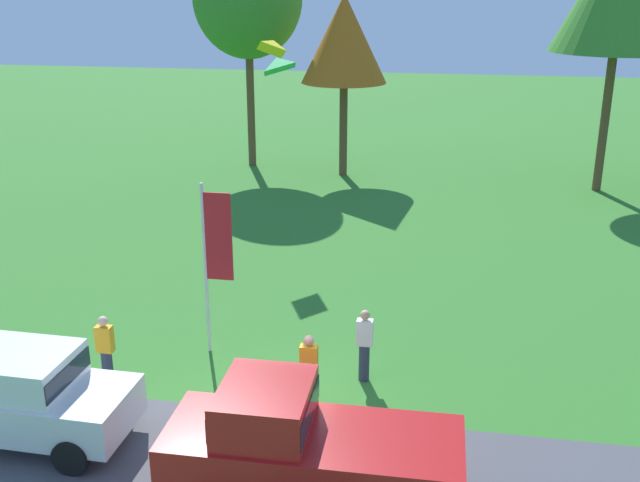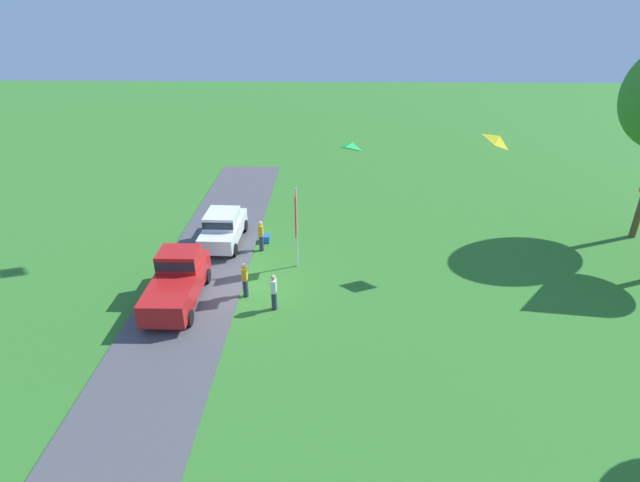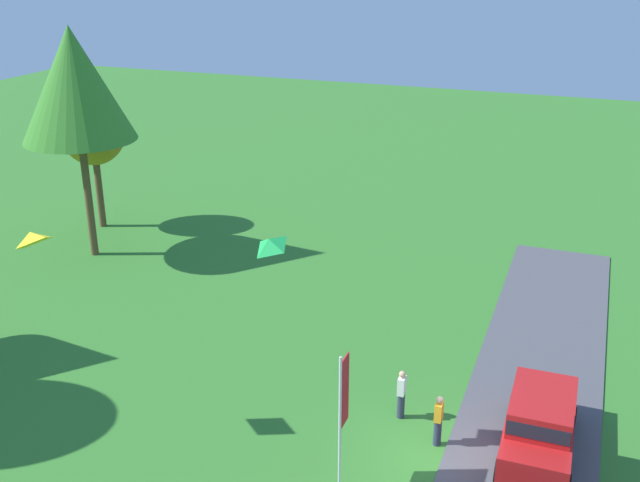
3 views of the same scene
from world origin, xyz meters
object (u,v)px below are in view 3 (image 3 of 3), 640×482
object	(u,v)px
car_pickup_mid_row	(539,427)
person_beside_suv	(438,420)
tree_lone_near	(92,130)
person_watching_sky	(401,394)
kite_diamond_low_drifter	(31,237)
kite_diamond_trailing_tail	(269,244)
flag_banner	(343,402)
tree_far_left	(75,84)

from	to	relation	value
car_pickup_mid_row	person_beside_suv	distance (m)	2.94
car_pickup_mid_row	tree_lone_near	xyz separation A→B (m)	(11.88, 23.94, 4.20)
person_beside_suv	tree_lone_near	world-z (taller)	tree_lone_near
person_watching_sky	kite_diamond_low_drifter	distance (m)	12.22
tree_lone_near	kite_diamond_trailing_tail	bearing A→B (deg)	-130.52
kite_diamond_low_drifter	flag_banner	bearing A→B (deg)	-85.65
tree_far_left	kite_diamond_low_drifter	distance (m)	14.50
kite_diamond_trailing_tail	person_watching_sky	bearing A→B (deg)	-51.08
tree_far_left	tree_lone_near	bearing A→B (deg)	30.25
person_watching_sky	flag_banner	distance (m)	4.10
kite_diamond_trailing_tail	kite_diamond_low_drifter	world-z (taller)	kite_diamond_trailing_tail
tree_lone_near	person_beside_suv	bearing A→B (deg)	-120.31
person_watching_sky	tree_far_left	world-z (taller)	tree_far_left
person_watching_sky	tree_lone_near	size ratio (longest dim) A/B	0.24
tree_lone_near	kite_diamond_trailing_tail	size ratio (longest dim) A/B	9.12
person_watching_sky	kite_diamond_trailing_tail	xyz separation A→B (m)	(-2.65, 3.29, 5.70)
car_pickup_mid_row	tree_far_left	world-z (taller)	tree_far_left
person_watching_sky	flag_banner	bearing A→B (deg)	168.32
tree_far_left	kite_diamond_trailing_tail	bearing A→B (deg)	-126.28
car_pickup_mid_row	tree_lone_near	bearing A→B (deg)	63.61
car_pickup_mid_row	kite_diamond_trailing_tail	xyz separation A→B (m)	(-2.09, 7.59, 5.47)
flag_banner	kite_diamond_low_drifter	size ratio (longest dim) A/B	4.15
car_pickup_mid_row	kite_diamond_trailing_tail	world-z (taller)	kite_diamond_trailing_tail
tree_lone_near	kite_diamond_trailing_tail	world-z (taller)	tree_lone_near
person_beside_suv	person_watching_sky	world-z (taller)	same
person_watching_sky	tree_lone_near	xyz separation A→B (m)	(11.32, 19.64, 4.43)
tree_lone_near	person_watching_sky	bearing A→B (deg)	-119.96
person_beside_suv	tree_far_left	size ratio (longest dim) A/B	0.16
tree_far_left	kite_diamond_trailing_tail	xyz separation A→B (m)	(-10.52, -14.34, -1.73)
kite_diamond_trailing_tail	tree_lone_near	bearing A→B (deg)	49.48
kite_diamond_low_drifter	car_pickup_mid_row	bearing A→B (deg)	-75.28
car_pickup_mid_row	person_beside_suv	world-z (taller)	car_pickup_mid_row
tree_far_left	kite_diamond_low_drifter	xyz separation A→B (m)	(-12.18, -7.63, -1.87)
tree_lone_near	kite_diamond_trailing_tail	xyz separation A→B (m)	(-13.97, -16.35, 1.27)
person_beside_suv	tree_far_left	distance (m)	22.27
flag_banner	kite_diamond_trailing_tail	distance (m)	4.77
person_watching_sky	flag_banner	xyz separation A→B (m)	(-3.61, 0.75, 1.79)
person_beside_suv	flag_banner	bearing A→B (deg)	140.67
tree_lone_near	flag_banner	bearing A→B (deg)	-128.33
tree_far_left	flag_banner	bearing A→B (deg)	-124.23
person_beside_suv	kite_diamond_low_drifter	bearing A→B (deg)	106.30
tree_far_left	kite_diamond_trailing_tail	distance (m)	17.87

